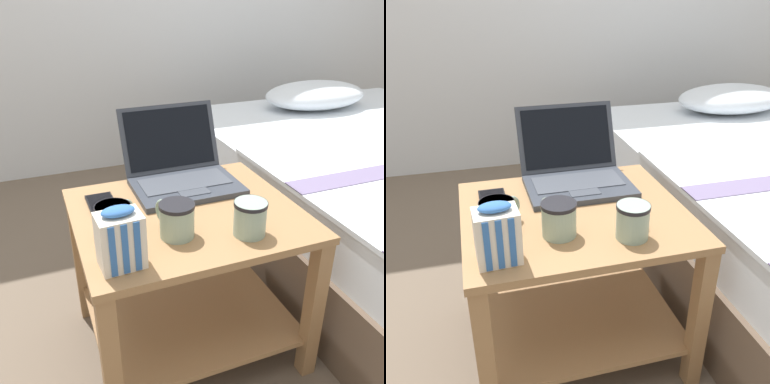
# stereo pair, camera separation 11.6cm
# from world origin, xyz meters

# --- Properties ---
(ground_plane) EXTENTS (8.00, 8.00, 0.00)m
(ground_plane) POSITION_xyz_m (0.00, 0.00, 0.00)
(ground_plane) COLOR brown
(bedside_table) EXTENTS (0.64, 0.56, 0.49)m
(bedside_table) POSITION_xyz_m (0.00, 0.00, 0.32)
(bedside_table) COLOR #997047
(bedside_table) RESTS_ON ground_plane
(laptop) EXTENTS (0.33, 0.32, 0.23)m
(laptop) POSITION_xyz_m (0.05, 0.19, 0.54)
(laptop) COLOR #333842
(laptop) RESTS_ON bedside_table
(mug_front_left) EXTENTS (0.10, 0.11, 0.09)m
(mug_front_left) POSITION_xyz_m (0.11, -0.17, 0.54)
(mug_front_left) COLOR #8CA593
(mug_front_left) RESTS_ON bedside_table
(mug_front_right) EXTENTS (0.09, 0.13, 0.09)m
(mug_front_right) POSITION_xyz_m (-0.07, -0.11, 0.54)
(mug_front_right) COLOR #8CA593
(mug_front_right) RESTS_ON bedside_table
(mug_mid_center) EXTENTS (0.11, 0.11, 0.09)m
(mug_mid_center) POSITION_xyz_m (-0.22, -0.05, 0.54)
(mug_mid_center) COLOR #8CA593
(mug_mid_center) RESTS_ON bedside_table
(snack_bag) EXTENTS (0.11, 0.08, 0.15)m
(snack_bag) POSITION_xyz_m (-0.23, -0.19, 0.56)
(snack_bag) COLOR silver
(snack_bag) RESTS_ON bedside_table
(cell_phone) EXTENTS (0.08, 0.14, 0.01)m
(cell_phone) POSITION_xyz_m (-0.22, 0.12, 0.49)
(cell_phone) COLOR black
(cell_phone) RESTS_ON bedside_table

